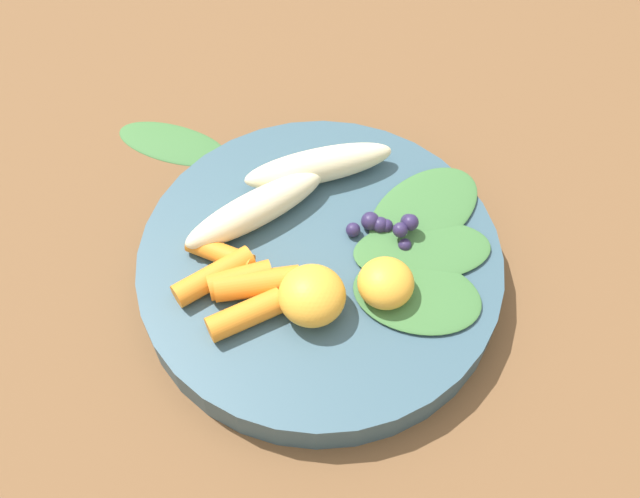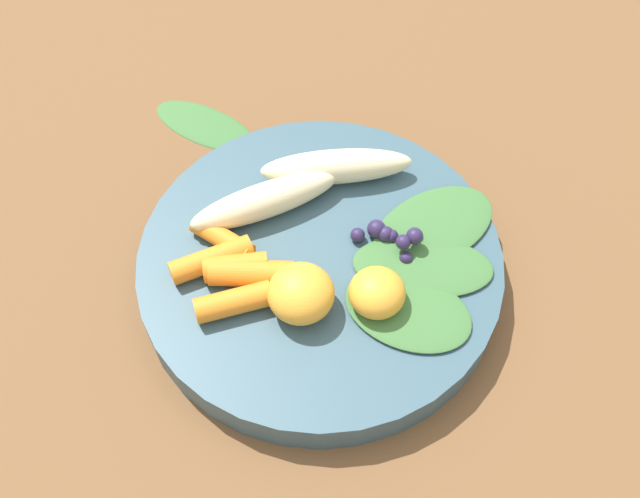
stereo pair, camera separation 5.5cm
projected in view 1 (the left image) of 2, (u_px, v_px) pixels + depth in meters
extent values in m
plane|color=brown|center=(320.00, 278.00, 0.59)|extent=(2.40, 2.40, 0.00)
cylinder|color=#385666|center=(320.00, 267.00, 0.58)|extent=(0.27, 0.27, 0.03)
ellipsoid|color=beige|center=(256.00, 208.00, 0.57)|extent=(0.12, 0.07, 0.03)
ellipsoid|color=beige|center=(319.00, 166.00, 0.59)|extent=(0.11, 0.10, 0.03)
ellipsoid|color=#F4A833|center=(388.00, 280.00, 0.53)|extent=(0.04, 0.04, 0.03)
ellipsoid|color=#F4A833|center=(312.00, 296.00, 0.52)|extent=(0.05, 0.05, 0.04)
cylinder|color=orange|center=(220.00, 253.00, 0.56)|extent=(0.02, 0.05, 0.02)
cylinder|color=orange|center=(214.00, 276.00, 0.54)|extent=(0.06, 0.04, 0.02)
cylinder|color=orange|center=(240.00, 280.00, 0.54)|extent=(0.05, 0.04, 0.02)
cylinder|color=orange|center=(257.00, 284.00, 0.54)|extent=(0.06, 0.06, 0.02)
cylinder|color=orange|center=(245.00, 315.00, 0.53)|extent=(0.06, 0.04, 0.02)
sphere|color=#2D234C|center=(380.00, 225.00, 0.57)|extent=(0.01, 0.01, 0.01)
sphere|color=#2D234C|center=(405.00, 245.00, 0.56)|extent=(0.01, 0.01, 0.01)
sphere|color=#2D234C|center=(353.00, 230.00, 0.57)|extent=(0.01, 0.01, 0.01)
sphere|color=#2D234C|center=(386.00, 226.00, 0.57)|extent=(0.01, 0.01, 0.01)
sphere|color=#2D234C|center=(408.00, 222.00, 0.57)|extent=(0.01, 0.01, 0.01)
sphere|color=#2D234C|center=(370.00, 221.00, 0.57)|extent=(0.01, 0.01, 0.01)
sphere|color=#2D234C|center=(410.00, 222.00, 0.56)|extent=(0.01, 0.01, 0.01)
sphere|color=#2D234C|center=(400.00, 230.00, 0.56)|extent=(0.01, 0.01, 0.01)
ellipsoid|color=#3D7038|center=(417.00, 295.00, 0.54)|extent=(0.09, 0.11, 0.01)
ellipsoid|color=#3D7038|center=(422.00, 250.00, 0.56)|extent=(0.11, 0.11, 0.01)
ellipsoid|color=#3D7038|center=(424.00, 210.00, 0.58)|extent=(0.11, 0.08, 0.01)
ellipsoid|color=#3D7038|center=(172.00, 142.00, 0.66)|extent=(0.07, 0.11, 0.01)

